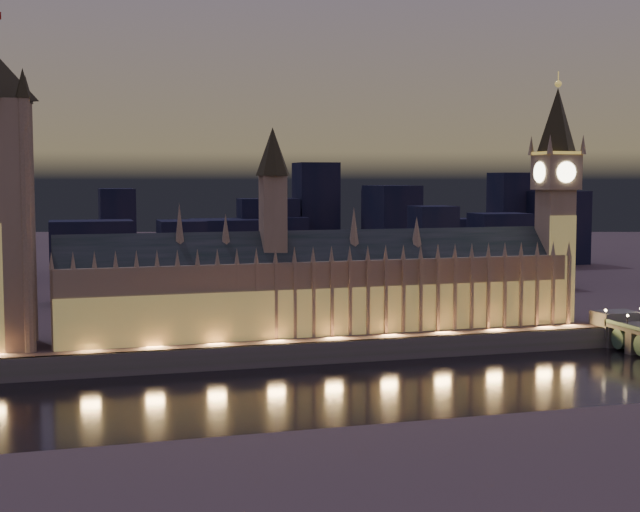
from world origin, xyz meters
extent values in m
plane|color=black|center=(0.00, 0.00, 0.00)|extent=(2000.00, 2000.00, 0.00)
cube|color=#453939|center=(0.00, 520.00, 4.00)|extent=(2000.00, 960.00, 8.00)
cube|color=#4E5942|center=(0.00, 41.00, 4.00)|extent=(2000.00, 2.50, 8.00)
cube|color=#8A6F52|center=(8.61, 62.00, 22.00)|extent=(200.51, 26.01, 28.00)
cube|color=tan|center=(8.61, 51.75, 17.00)|extent=(200.00, 0.50, 18.00)
cube|color=black|center=(8.61, 62.00, 39.00)|extent=(200.40, 22.27, 16.26)
cube|color=#8A6F52|center=(-11.39, 62.00, 52.00)|extent=(9.00, 9.00, 32.00)
cone|color=black|center=(-11.39, 62.00, 77.00)|extent=(13.00, 13.00, 18.00)
cube|color=#8A6F52|center=(-91.39, 51.40, 22.00)|extent=(1.20, 1.20, 28.00)
cone|color=#8A6F52|center=(-91.39, 52.00, 39.00)|extent=(2.00, 2.00, 6.00)
cube|color=#8A6F52|center=(-84.24, 51.40, 22.00)|extent=(1.20, 1.20, 28.00)
cone|color=#8A6F52|center=(-84.24, 52.00, 39.00)|extent=(2.00, 2.00, 6.00)
cube|color=#8A6F52|center=(-77.10, 51.40, 22.00)|extent=(1.20, 1.20, 28.00)
cone|color=#8A6F52|center=(-77.10, 52.00, 39.00)|extent=(2.00, 2.00, 6.00)
cube|color=#8A6F52|center=(-69.96, 51.40, 22.00)|extent=(1.20, 1.20, 28.00)
cone|color=#8A6F52|center=(-69.96, 52.00, 39.00)|extent=(2.00, 2.00, 6.00)
cube|color=#8A6F52|center=(-62.82, 51.40, 22.00)|extent=(1.20, 1.20, 28.00)
cone|color=#8A6F52|center=(-62.82, 52.00, 39.00)|extent=(2.00, 2.00, 6.00)
cube|color=#8A6F52|center=(-55.67, 51.40, 22.00)|extent=(1.20, 1.20, 28.00)
cone|color=#8A6F52|center=(-55.67, 52.00, 39.00)|extent=(2.00, 2.00, 6.00)
cube|color=#8A6F52|center=(-48.53, 51.40, 22.00)|extent=(1.20, 1.20, 28.00)
cone|color=#8A6F52|center=(-48.53, 52.00, 39.00)|extent=(2.00, 2.00, 6.00)
cube|color=#8A6F52|center=(-41.39, 51.40, 22.00)|extent=(1.20, 1.20, 28.00)
cone|color=#8A6F52|center=(-41.39, 52.00, 39.00)|extent=(2.00, 2.00, 6.00)
cube|color=#8A6F52|center=(-34.24, 51.40, 22.00)|extent=(1.20, 1.20, 28.00)
cone|color=#8A6F52|center=(-34.24, 52.00, 39.00)|extent=(2.00, 2.00, 6.00)
cube|color=#8A6F52|center=(-27.10, 51.40, 22.00)|extent=(1.20, 1.20, 28.00)
cone|color=#8A6F52|center=(-27.10, 52.00, 39.00)|extent=(2.00, 2.00, 6.00)
cube|color=#8A6F52|center=(-19.96, 51.40, 22.00)|extent=(1.20, 1.20, 28.00)
cone|color=#8A6F52|center=(-19.96, 52.00, 39.00)|extent=(2.00, 2.00, 6.00)
cube|color=#8A6F52|center=(-12.82, 51.40, 22.00)|extent=(1.20, 1.20, 28.00)
cone|color=#8A6F52|center=(-12.82, 52.00, 39.00)|extent=(2.00, 2.00, 6.00)
cube|color=#8A6F52|center=(-5.67, 51.40, 22.00)|extent=(1.20, 1.20, 28.00)
cone|color=#8A6F52|center=(-5.67, 52.00, 39.00)|extent=(2.00, 2.00, 6.00)
cube|color=#8A6F52|center=(1.47, 51.40, 22.00)|extent=(1.20, 1.20, 28.00)
cone|color=#8A6F52|center=(1.47, 52.00, 39.00)|extent=(2.00, 2.00, 6.00)
cube|color=#8A6F52|center=(8.61, 51.40, 22.00)|extent=(1.20, 1.20, 28.00)
cone|color=#8A6F52|center=(8.61, 52.00, 39.00)|extent=(2.00, 2.00, 6.00)
cube|color=#8A6F52|center=(15.76, 51.40, 22.00)|extent=(1.20, 1.20, 28.00)
cone|color=#8A6F52|center=(15.76, 52.00, 39.00)|extent=(2.00, 2.00, 6.00)
cube|color=#8A6F52|center=(22.90, 51.40, 22.00)|extent=(1.20, 1.20, 28.00)
cone|color=#8A6F52|center=(22.90, 52.00, 39.00)|extent=(2.00, 2.00, 6.00)
cube|color=#8A6F52|center=(30.04, 51.40, 22.00)|extent=(1.20, 1.20, 28.00)
cone|color=#8A6F52|center=(30.04, 52.00, 39.00)|extent=(2.00, 2.00, 6.00)
cube|color=#8A6F52|center=(37.18, 51.40, 22.00)|extent=(1.20, 1.20, 28.00)
cone|color=#8A6F52|center=(37.18, 52.00, 39.00)|extent=(2.00, 2.00, 6.00)
cube|color=#8A6F52|center=(44.33, 51.40, 22.00)|extent=(1.20, 1.20, 28.00)
cone|color=#8A6F52|center=(44.33, 52.00, 39.00)|extent=(2.00, 2.00, 6.00)
cube|color=#8A6F52|center=(51.47, 51.40, 22.00)|extent=(1.20, 1.20, 28.00)
cone|color=#8A6F52|center=(51.47, 52.00, 39.00)|extent=(2.00, 2.00, 6.00)
cube|color=#8A6F52|center=(58.61, 51.40, 22.00)|extent=(1.20, 1.20, 28.00)
cone|color=#8A6F52|center=(58.61, 52.00, 39.00)|extent=(2.00, 2.00, 6.00)
cube|color=#8A6F52|center=(65.76, 51.40, 22.00)|extent=(1.20, 1.20, 28.00)
cone|color=#8A6F52|center=(65.76, 52.00, 39.00)|extent=(2.00, 2.00, 6.00)
cube|color=#8A6F52|center=(72.90, 51.40, 22.00)|extent=(1.20, 1.20, 28.00)
cone|color=#8A6F52|center=(72.90, 52.00, 39.00)|extent=(2.00, 2.00, 6.00)
cube|color=#8A6F52|center=(80.04, 51.40, 22.00)|extent=(1.20, 1.20, 28.00)
cone|color=#8A6F52|center=(80.04, 52.00, 39.00)|extent=(2.00, 2.00, 6.00)
cube|color=#8A6F52|center=(87.18, 51.40, 22.00)|extent=(1.20, 1.20, 28.00)
cone|color=#8A6F52|center=(87.18, 52.00, 39.00)|extent=(2.00, 2.00, 6.00)
cube|color=#8A6F52|center=(94.33, 51.40, 22.00)|extent=(1.20, 1.20, 28.00)
cone|color=#8A6F52|center=(94.33, 52.00, 39.00)|extent=(2.00, 2.00, 6.00)
cube|color=#8A6F52|center=(101.47, 51.40, 22.00)|extent=(1.20, 1.20, 28.00)
cone|color=#8A6F52|center=(101.47, 52.00, 39.00)|extent=(2.00, 2.00, 6.00)
cube|color=#8A6F52|center=(108.61, 51.40, 22.00)|extent=(1.20, 1.20, 28.00)
cone|color=#8A6F52|center=(108.61, 52.00, 39.00)|extent=(2.00, 2.00, 6.00)
cone|color=#8A6F52|center=(-46.39, 62.00, 49.00)|extent=(4.40, 4.40, 18.00)
cone|color=#8A6F52|center=(-29.39, 62.00, 47.00)|extent=(4.40, 4.40, 14.00)
cone|color=#8A6F52|center=(20.61, 62.00, 48.00)|extent=(4.40, 4.40, 16.00)
cone|color=#8A6F52|center=(46.61, 62.00, 46.00)|extent=(4.40, 4.40, 12.00)
cylinder|color=#8A6F52|center=(-99.00, 51.00, 50.78)|extent=(4.40, 4.40, 85.57)
cone|color=black|center=(-99.00, 51.00, 98.57)|extent=(5.20, 5.20, 10.00)
cylinder|color=#8A6F52|center=(-99.00, 73.00, 50.78)|extent=(4.40, 4.40, 85.57)
cone|color=black|center=(-99.00, 73.00, 98.57)|extent=(5.20, 5.20, 10.00)
cube|color=#8A6F52|center=(108.00, 62.00, 35.19)|extent=(12.29, 12.29, 54.38)
cube|color=tan|center=(108.00, 55.80, 30.00)|extent=(12.00, 0.50, 44.00)
cube|color=#8A6F52|center=(108.00, 62.00, 69.55)|extent=(15.00, 15.00, 14.34)
cube|color=#F2C64C|center=(108.00, 62.00, 77.32)|extent=(15.75, 15.75, 1.20)
cone|color=black|center=(108.00, 62.00, 90.92)|extent=(18.00, 18.00, 26.00)
sphere|color=#F2C64C|center=(108.00, 62.00, 105.42)|extent=(2.80, 2.80, 2.80)
cylinder|color=#F2C64C|center=(108.00, 62.00, 107.92)|extent=(0.40, 0.40, 5.00)
cylinder|color=#FFF2BF|center=(108.00, 54.25, 69.55)|extent=(8.40, 0.50, 8.40)
cylinder|color=#FFF2BF|center=(108.00, 69.75, 69.55)|extent=(8.40, 0.50, 8.40)
cylinder|color=#FFF2BF|center=(100.25, 62.00, 69.55)|extent=(0.50, 8.40, 8.40)
cylinder|color=#FFF2BF|center=(115.75, 62.00, 69.55)|extent=(0.50, 8.40, 8.40)
cone|color=#8A6F52|center=(100.50, 54.50, 80.72)|extent=(2.60, 2.60, 8.00)
cone|color=#8A6F52|center=(100.50, 69.50, 80.72)|extent=(2.60, 2.60, 8.00)
cone|color=#8A6F52|center=(115.50, 54.50, 80.72)|extent=(2.60, 2.60, 8.00)
cone|color=#8A6F52|center=(115.50, 69.50, 80.72)|extent=(2.60, 2.60, 8.00)
cube|color=#4E5942|center=(126.40, 45.00, 8.75)|extent=(16.90, 12.00, 9.50)
cylinder|color=black|center=(118.35, 25.71, 12.70)|extent=(0.30, 0.30, 4.40)
sphere|color=#FFD88C|center=(118.35, 25.71, 15.00)|extent=(1.00, 1.00, 1.00)
cube|color=#4E5942|center=(126.40, 40.00, 4.35)|extent=(15.21, 4.00, 9.50)
cylinder|color=black|center=(118.35, 40.00, 12.70)|extent=(0.30, 0.30, 4.40)
sphere|color=#FFD88C|center=(118.35, 40.00, 15.00)|extent=(1.00, 1.00, 1.00)
cylinder|color=#3F6145|center=(126.40, 32.86, 4.70)|extent=(14.87, 8.00, 8.00)
cube|color=black|center=(48.57, 130.59, 19.74)|extent=(19.03, 19.80, 23.48)
cube|color=black|center=(240.66, 284.12, 33.35)|extent=(42.59, 22.95, 50.70)
cube|color=black|center=(87.83, 142.01, 30.79)|extent=(19.65, 20.18, 45.58)
cube|color=black|center=(50.14, 287.29, 25.45)|extent=(19.44, 30.73, 34.89)
cube|color=black|center=(38.65, 293.60, 31.24)|extent=(37.76, 19.44, 46.48)
cube|color=black|center=(-58.55, 249.55, 34.77)|extent=(18.99, 34.57, 53.53)
cube|color=black|center=(-33.96, 157.00, 27.67)|extent=(21.11, 25.14, 39.33)
cube|color=black|center=(-74.87, 168.67, 27.65)|extent=(38.19, 23.57, 39.29)
cube|color=black|center=(149.10, 282.97, 19.24)|extent=(43.78, 39.06, 22.48)
cube|color=black|center=(10.60, 279.78, 25.07)|extent=(44.53, 36.65, 34.13)
cube|color=black|center=(-26.48, 299.85, 18.14)|extent=(40.45, 27.15, 20.29)
cube|color=black|center=(104.83, 245.55, 35.48)|extent=(24.63, 41.01, 54.97)
cube|color=black|center=(55.19, 174.58, 19.99)|extent=(44.15, 42.43, 23.98)
cube|color=black|center=(148.79, 189.31, 27.86)|extent=(30.39, 22.61, 39.73)
cube|color=black|center=(162.72, 259.49, 24.83)|extent=(28.33, 19.81, 33.65)
cube|color=black|center=(160.73, 170.48, 18.97)|extent=(24.83, 31.49, 21.95)
cube|color=black|center=(118.71, 301.59, 33.81)|extent=(19.19, 29.53, 51.63)
cube|color=black|center=(72.21, 300.00, 42.82)|extent=(26.00, 26.00, 69.64)
cube|color=black|center=(214.98, 300.00, 39.68)|extent=(26.00, 26.00, 63.36)
camera|label=1|loc=(-86.28, -264.18, 66.48)|focal=50.00mm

